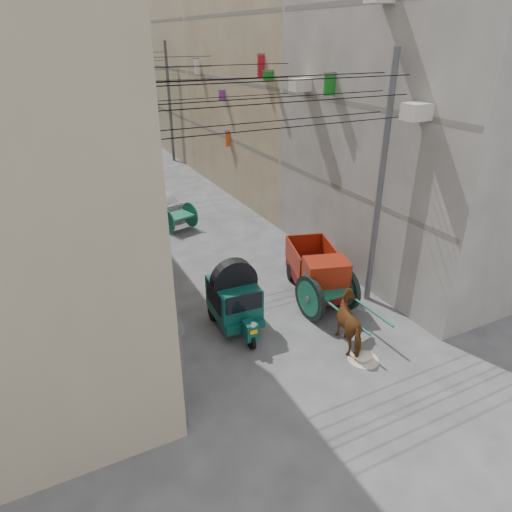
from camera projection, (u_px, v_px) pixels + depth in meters
ground at (414, 469)px, 9.64m from camera, size 140.00×140.00×0.00m
building_row_right at (197, 60)px, 37.51m from camera, size 8.00×62.00×14.00m
end_cap_building at (55, 51)px, 59.88m from camera, size 22.00×10.00×13.00m
shutters_left at (117, 253)px, 15.74m from camera, size 0.18×14.40×2.88m
signboards at (142, 131)px, 25.55m from camera, size 8.22×40.52×5.67m
ac_units at (358, 65)px, 14.05m from camera, size 0.70×6.55×3.35m
utility_poles at (165, 136)px, 21.57m from camera, size 7.40×22.20×8.00m
overhead_cables at (178, 77)px, 18.27m from camera, size 7.40×22.52×1.12m
auto_rickshaw at (234, 297)px, 13.96m from camera, size 1.50×2.51×1.75m
tonga_cart at (328, 292)px, 14.74m from camera, size 1.62×3.32×1.49m
mini_truck at (319, 276)px, 15.61m from camera, size 2.25×3.42×1.77m
second_cart at (179, 217)px, 21.26m from camera, size 1.64×1.53×1.20m
feed_sack at (364, 356)px, 12.81m from camera, size 0.54×0.43×0.27m
horse at (353, 323)px, 13.19m from camera, size 1.21×1.92×1.51m
distant_car_white at (157, 201)px, 23.51m from camera, size 2.16×3.73×1.19m
distant_car_grey at (141, 159)px, 31.40m from camera, size 1.32×3.78×1.24m
distant_car_green at (110, 135)px, 38.97m from camera, size 2.21×4.56×1.28m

